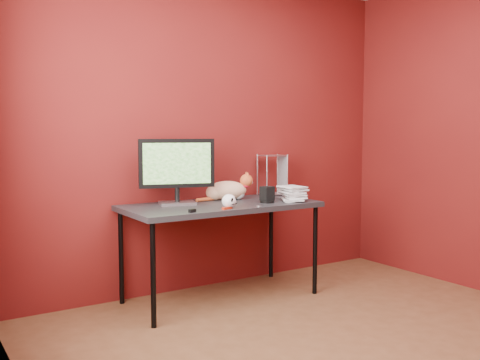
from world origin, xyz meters
TOP-DOWN VIEW (x-y plane):
  - room at (0.00, 0.00)m, footprint 3.52×3.52m
  - desk at (-0.15, 1.37)m, footprint 1.50×0.70m
  - monitor at (-0.46, 1.51)m, footprint 0.56×0.25m
  - cat at (0.01, 1.54)m, footprint 0.48×0.27m
  - skull_mug at (-0.23, 1.11)m, footprint 0.11×0.11m
  - speaker at (0.18, 1.22)m, footprint 0.11×0.11m
  - book_stack at (0.35, 1.24)m, footprint 0.25×0.27m
  - wire_rack at (0.52, 1.62)m, footprint 0.22×0.19m
  - pocket_knife at (-0.27, 1.08)m, footprint 0.09×0.05m
  - black_gadget at (-0.55, 1.08)m, footprint 0.05×0.04m
  - washer at (0.01, 1.08)m, footprint 0.05×0.05m

SIDE VIEW (x-z plane):
  - desk at x=-0.15m, z-range 0.32..1.07m
  - washer at x=0.01m, z-range 0.75..0.75m
  - pocket_knife at x=-0.27m, z-range 0.75..0.77m
  - black_gadget at x=-0.55m, z-range 0.75..0.77m
  - skull_mug at x=-0.23m, z-range 0.75..0.85m
  - speaker at x=0.18m, z-range 0.75..0.87m
  - cat at x=0.01m, z-range 0.71..0.94m
  - wire_rack at x=0.52m, z-range 0.75..1.11m
  - monitor at x=-0.46m, z-range 0.78..1.28m
  - book_stack at x=0.35m, z-range 0.75..2.06m
  - room at x=0.00m, z-range 0.14..2.75m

